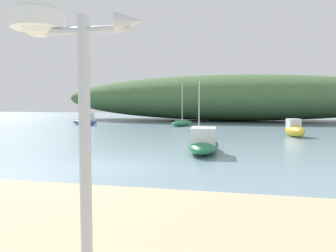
{
  "coord_description": "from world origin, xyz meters",
  "views": [
    {
      "loc": [
        4.79,
        -11.64,
        2.42
      ],
      "look_at": [
        1.37,
        3.59,
        1.29
      ],
      "focal_mm": 35.57,
      "sensor_mm": 36.0,
      "label": 1
    }
  ],
  "objects_px": {
    "motorboat_mid_channel": "(204,143)",
    "sailboat_outer_mooring": "(182,123)",
    "motorboat_off_point": "(294,129)",
    "motorboat_far_left": "(85,121)",
    "mast_structure": "(52,44)",
    "sailboat_near_shore": "(199,131)"
  },
  "relations": [
    {
      "from": "sailboat_near_shore",
      "to": "sailboat_outer_mooring",
      "type": "xyz_separation_m",
      "value": [
        -2.83,
        8.8,
        0.01
      ]
    },
    {
      "from": "motorboat_far_left",
      "to": "motorboat_mid_channel",
      "type": "relative_size",
      "value": 0.94
    },
    {
      "from": "motorboat_mid_channel",
      "to": "motorboat_off_point",
      "type": "height_order",
      "value": "motorboat_off_point"
    },
    {
      "from": "motorboat_far_left",
      "to": "motorboat_mid_channel",
      "type": "xyz_separation_m",
      "value": [
        14.63,
        -16.97,
        0.02
      ]
    },
    {
      "from": "motorboat_mid_channel",
      "to": "sailboat_near_shore",
      "type": "bearing_deg",
      "value": 98.86
    },
    {
      "from": "motorboat_mid_channel",
      "to": "sailboat_near_shore",
      "type": "height_order",
      "value": "sailboat_near_shore"
    },
    {
      "from": "sailboat_outer_mooring",
      "to": "motorboat_off_point",
      "type": "bearing_deg",
      "value": -41.01
    },
    {
      "from": "sailboat_outer_mooring",
      "to": "motorboat_far_left",
      "type": "bearing_deg",
      "value": -179.07
    },
    {
      "from": "mast_structure",
      "to": "sailboat_outer_mooring",
      "type": "distance_m",
      "value": 30.21
    },
    {
      "from": "motorboat_mid_channel",
      "to": "sailboat_outer_mooring",
      "type": "distance_m",
      "value": 17.63
    },
    {
      "from": "mast_structure",
      "to": "motorboat_off_point",
      "type": "relative_size",
      "value": 1.14
    },
    {
      "from": "sailboat_near_shore",
      "to": "motorboat_off_point",
      "type": "distance_m",
      "value": 6.7
    },
    {
      "from": "mast_structure",
      "to": "motorboat_far_left",
      "type": "height_order",
      "value": "mast_structure"
    },
    {
      "from": "motorboat_far_left",
      "to": "sailboat_outer_mooring",
      "type": "distance_m",
      "value": 10.5
    },
    {
      "from": "sailboat_near_shore",
      "to": "sailboat_outer_mooring",
      "type": "height_order",
      "value": "sailboat_outer_mooring"
    },
    {
      "from": "motorboat_far_left",
      "to": "motorboat_mid_channel",
      "type": "distance_m",
      "value": 22.4
    },
    {
      "from": "mast_structure",
      "to": "sailboat_near_shore",
      "type": "xyz_separation_m",
      "value": [
        -1.2,
        21.02,
        -2.7
      ]
    },
    {
      "from": "motorboat_mid_channel",
      "to": "sailboat_outer_mooring",
      "type": "xyz_separation_m",
      "value": [
        -4.13,
        17.14,
        -0.15
      ]
    },
    {
      "from": "sailboat_near_shore",
      "to": "motorboat_off_point",
      "type": "bearing_deg",
      "value": 4.56
    },
    {
      "from": "motorboat_off_point",
      "to": "motorboat_far_left",
      "type": "bearing_deg",
      "value": 157.97
    },
    {
      "from": "sailboat_outer_mooring",
      "to": "sailboat_near_shore",
      "type": "bearing_deg",
      "value": -72.16
    },
    {
      "from": "motorboat_mid_channel",
      "to": "sailboat_outer_mooring",
      "type": "height_order",
      "value": "sailboat_outer_mooring"
    }
  ]
}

